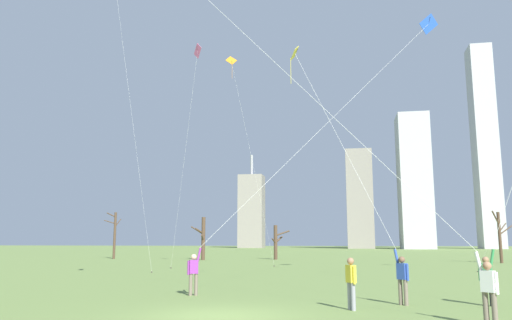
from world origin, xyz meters
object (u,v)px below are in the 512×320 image
Objects in this scene: kite_flyer_foreground_right_yellow at (385,240)px; bare_tree_rightmost at (115,234)px; bare_tree_left_of_center at (276,241)px; bare_tree_leftmost at (203,238)px; bystander_far_off_by_trees at (351,281)px; bare_tree_far_right_edge at (500,235)px; distant_kite_drifting_right_orange at (235,80)px; kite_flyer_midfield_left_teal at (388,187)px; kite_flyer_far_back_blue at (258,204)px; distant_kite_low_near_trees_pink at (196,65)px; kite_flyer_foreground_left_purple at (505,219)px.

kite_flyer_foreground_right_yellow is 48.10m from bare_tree_rightmost.
bare_tree_leftmost is at bearing -159.72° from bare_tree_left_of_center.
bystander_far_off_by_trees is at bearing -79.07° from bare_tree_left_of_center.
bare_tree_far_right_edge is at bearing 68.29° from kite_flyer_foreground_right_yellow.
kite_flyer_midfield_left_teal is at bearing -68.08° from distant_kite_drifting_right_orange.
kite_flyer_far_back_blue is 0.98× the size of kite_flyer_midfield_left_teal.
distant_kite_low_near_trees_pink is at bearing 120.23° from kite_flyer_midfield_left_teal.
bare_tree_far_right_edge is at bearing 27.42° from distant_kite_drifting_right_orange.
kite_flyer_foreground_left_purple is at bearing -71.62° from bare_tree_left_of_center.
distant_kite_low_near_trees_pink reaches higher than bare_tree_left_of_center.
kite_flyer_foreground_right_yellow is 40.55m from bare_tree_leftmost.
kite_flyer_midfield_left_teal is 44.32m from bare_tree_left_of_center.
bare_tree_far_right_edge reaches higher than bare_tree_left_of_center.
kite_flyer_far_back_blue reaches higher than bare_tree_far_right_edge.
bare_tree_left_of_center is (-4.17, 36.60, -1.67)m from kite_flyer_far_back_blue.
kite_flyer_foreground_left_purple reaches higher than kite_flyer_midfield_left_teal.
kite_flyer_midfield_left_teal is 3.37m from bystander_far_off_by_trees.
kite_flyer_foreground_right_yellow is 36.83m from bare_tree_far_right_edge.
bare_tree_leftmost is (-17.22, 40.36, -1.22)m from kite_flyer_midfield_left_teal.
bystander_far_off_by_trees is 0.09× the size of distant_kite_drifting_right_orange.
bare_tree_far_right_edge is at bearing 74.42° from kite_flyer_foreground_left_purple.
kite_flyer_far_back_blue is 0.89× the size of kite_flyer_foreground_left_purple.
kite_flyer_foreground_left_purple is 1.10× the size of kite_flyer_midfield_left_teal.
kite_flyer_foreground_right_yellow is at bearing 87.97° from kite_flyer_midfield_left_teal.
kite_flyer_midfield_left_teal is 40.36m from bare_tree_far_right_edge.
kite_flyer_far_back_blue is 6.18m from kite_flyer_foreground_right_yellow.
kite_flyer_foreground_left_purple reaches higher than bystander_far_off_by_trees.
kite_flyer_far_back_blue is at bearing -70.08° from bare_tree_leftmost.
bare_tree_rightmost reaches higher than bystander_far_off_by_trees.
bare_tree_left_of_center is (-8.08, 41.82, 1.17)m from bystander_far_off_by_trees.
bystander_far_off_by_trees is at bearing -161.04° from kite_flyer_foreground_left_purple.
kite_flyer_foreground_left_purple reaches higher than bare_tree_left_of_center.
distant_kite_low_near_trees_pink reaches higher than kite_flyer_foreground_left_purple.
kite_flyer_foreground_right_yellow is at bearing -30.25° from kite_flyer_far_back_blue.
kite_flyer_foreground_right_yellow is 0.65× the size of distant_kite_drifting_right_orange.
kite_flyer_foreground_left_purple is 3.18× the size of bare_tree_rightmost.
distant_kite_low_near_trees_pink is (-16.74, 18.40, 13.18)m from kite_flyer_foreground_left_purple.
bystander_far_off_by_trees is 42.61m from bare_tree_left_of_center.
bare_tree_far_right_edge is (14.88, 36.42, 1.80)m from bystander_far_off_by_trees.
distant_kite_drifting_right_orange is 21.23m from bare_tree_leftmost.
kite_flyer_midfield_left_teal is 3.21× the size of bare_tree_far_right_edge.
kite_flyer_far_back_blue is 22.96m from distant_kite_drifting_right_orange.
kite_flyer_foreground_right_yellow is 2.33× the size of bare_tree_far_right_edge.
kite_flyer_foreground_left_purple is 10.98× the size of bystander_far_off_by_trees.
kite_flyer_midfield_left_teal reaches higher than kite_flyer_far_back_blue.
bare_tree_left_of_center is at bearing 101.98° from kite_flyer_midfield_left_teal.
distant_kite_drifting_right_orange reaches higher than bare_tree_left_of_center.
bare_tree_rightmost is (-16.20, 20.40, -13.05)m from distant_kite_low_near_trees_pink.
bare_tree_far_right_edge is (18.78, 31.21, -1.04)m from kite_flyer_far_back_blue.
kite_flyer_foreground_right_yellow is (0.13, 3.72, -1.54)m from kite_flyer_midfield_left_teal.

